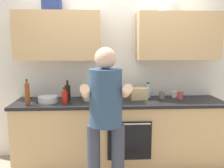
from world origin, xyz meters
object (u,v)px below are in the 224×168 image
at_px(bottle_soy, 68,92).
at_px(mixing_bowl, 48,99).
at_px(person_standing, 106,112).
at_px(grocery_bag_bread, 139,93).
at_px(bottle_vinegar, 27,94).
at_px(cup_coffee, 175,94).
at_px(cup_stoneware, 162,95).
at_px(grocery_bag_rice, 90,95).
at_px(cup_ceramic, 180,95).
at_px(bottle_water, 148,92).
at_px(bottle_hotsauce, 65,97).
at_px(knife_block, 119,94).
at_px(bottle_oil, 95,96).

relative_size(bottle_soy, mixing_bowl, 1.05).
xyz_separation_m(person_standing, grocery_bag_bread, (0.49, 0.88, 0.02)).
bearing_deg(bottle_vinegar, cup_coffee, 10.94).
height_order(cup_stoneware, grocery_bag_rice, grocery_bag_rice).
distance_m(bottle_vinegar, cup_stoneware, 1.82).
xyz_separation_m(bottle_soy, bottle_vinegar, (-0.47, -0.26, 0.03)).
relative_size(mixing_bowl, grocery_bag_bread, 1.13).
distance_m(person_standing, cup_coffee, 1.43).
height_order(bottle_vinegar, cup_stoneware, bottle_vinegar).
relative_size(person_standing, bottle_soy, 5.92).
distance_m(cup_ceramic, grocery_bag_bread, 0.59).
height_order(bottle_vinegar, bottle_water, bottle_vinegar).
xyz_separation_m(bottle_vinegar, bottle_water, (1.61, 0.41, -0.06)).
bearing_deg(bottle_hotsauce, grocery_bag_bread, 11.59).
bearing_deg(grocery_bag_bread, grocery_bag_rice, 179.09).
relative_size(person_standing, bottle_water, 7.39).
xyz_separation_m(cup_coffee, knife_block, (-0.83, -0.22, 0.06)).
xyz_separation_m(bottle_soy, grocery_bag_rice, (0.30, 0.03, -0.04)).
distance_m(person_standing, mixing_bowl, 1.07).
relative_size(cup_coffee, knife_block, 0.34).
relative_size(mixing_bowl, grocery_bag_rice, 1.48).
height_order(grocery_bag_bread, grocery_bag_rice, grocery_bag_bread).
relative_size(bottle_hotsauce, mixing_bowl, 0.82).
distance_m(bottle_vinegar, mixing_bowl, 0.29).
bearing_deg(mixing_bowl, person_standing, -45.64).
xyz_separation_m(mixing_bowl, grocery_bag_rice, (0.55, 0.13, 0.03)).
bearing_deg(person_standing, cup_ceramic, 38.86).
xyz_separation_m(cup_stoneware, cup_coffee, (0.21, 0.07, -0.00)).
height_order(person_standing, knife_block, person_standing).
relative_size(bottle_hotsauce, grocery_bag_bread, 0.93).
bearing_deg(person_standing, bottle_vinegar, 148.05).
distance_m(person_standing, bottle_soy, 1.00).
distance_m(bottle_hotsauce, grocery_bag_bread, 1.02).
relative_size(person_standing, cup_coffee, 18.20).
xyz_separation_m(cup_ceramic, cup_coffee, (-0.05, 0.12, -0.01)).
bearing_deg(grocery_bag_rice, cup_ceramic, -0.91).
height_order(person_standing, grocery_bag_rice, person_standing).
bearing_deg(bottle_oil, cup_coffee, 15.53).
xyz_separation_m(bottle_vinegar, grocery_bag_rice, (0.77, 0.29, -0.07)).
bearing_deg(cup_ceramic, bottle_hotsauce, -173.00).
distance_m(cup_coffee, grocery_bag_bread, 0.56).
bearing_deg(grocery_bag_rice, knife_block, -16.47).
bearing_deg(cup_ceramic, grocery_bag_rice, 179.09).
relative_size(mixing_bowl, knife_block, 1.00).
height_order(bottle_water, knife_block, knife_block).
bearing_deg(cup_stoneware, person_standing, -131.96).
bearing_deg(bottle_water, bottle_vinegar, -165.84).
xyz_separation_m(bottle_soy, mixing_bowl, (-0.25, -0.10, -0.07)).
bearing_deg(person_standing, grocery_bag_rice, 102.62).
relative_size(bottle_water, mixing_bowl, 0.85).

